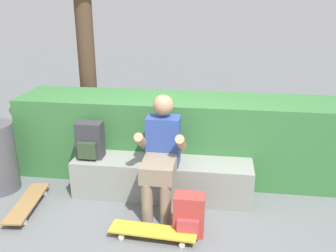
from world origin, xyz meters
TOP-DOWN VIEW (x-y plane):
  - ground_plane at (0.00, 0.00)m, footprint 24.00×24.00m
  - bench_main at (0.00, 0.43)m, footprint 1.94×0.43m
  - person_skater at (0.03, 0.22)m, footprint 0.49×0.62m
  - skateboard_near_person at (0.04, -0.35)m, footprint 0.81×0.25m
  - skateboard_beside_bench at (-1.34, -0.05)m, footprint 0.28×0.82m
  - backpack_on_bench at (-0.79, 0.42)m, footprint 0.28×0.23m
  - backpack_on_ground at (0.35, -0.23)m, footprint 0.28×0.23m
  - hedge_row at (0.23, 1.03)m, footprint 4.08×0.77m

SIDE VIEW (x-z plane):
  - ground_plane at x=0.00m, z-range 0.00..0.00m
  - skateboard_near_person at x=0.04m, z-range 0.03..0.12m
  - skateboard_beside_bench at x=-1.34m, z-range 0.03..0.12m
  - backpack_on_ground at x=0.35m, z-range -0.01..0.39m
  - bench_main at x=0.00m, z-range 0.00..0.42m
  - hedge_row at x=0.23m, z-range 0.00..0.96m
  - backpack_on_bench at x=-0.79m, z-range 0.42..0.82m
  - person_skater at x=0.03m, z-range 0.04..1.21m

